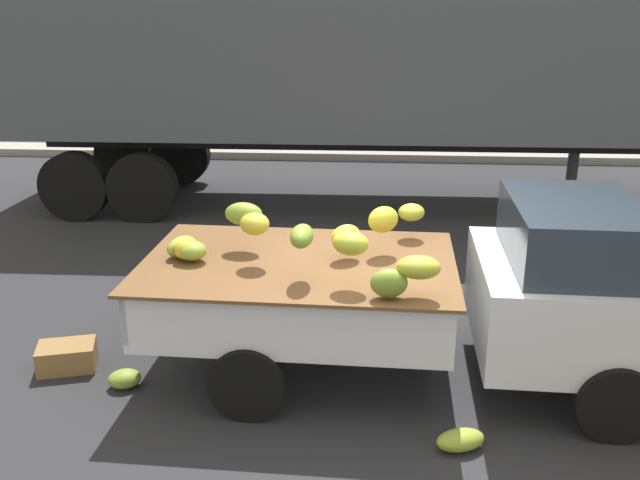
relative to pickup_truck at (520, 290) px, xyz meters
name	(u,v)px	position (x,y,z in m)	size (l,w,h in m)	color
ground	(386,384)	(-1.15, -0.16, -0.89)	(220.00, 220.00, 0.00)	#28282B
curb_strip	(378,154)	(-1.15, 9.50, -0.81)	(80.00, 0.80, 0.16)	gray
pickup_truck	(520,290)	(0.00, 0.00, 0.00)	(4.99, 2.03, 1.70)	white
semi_trailer	(372,50)	(-1.35, 5.82, 1.66)	(12.03, 2.73, 3.95)	#4C5156
fallen_banana_bunch_near_tailgate	(125,379)	(-3.49, -0.38, -0.80)	(0.29, 0.25, 0.16)	olive
fallen_banana_bunch_by_wheel	(460,440)	(-0.60, -1.11, -0.80)	(0.39, 0.22, 0.16)	#92A732
produce_crate	(67,357)	(-4.15, -0.09, -0.76)	(0.52, 0.36, 0.24)	olive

